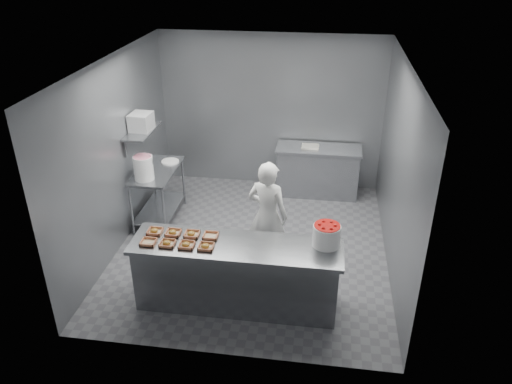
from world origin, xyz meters
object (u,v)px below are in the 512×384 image
worker (268,215)px  tray_0 (148,242)px  tray_7 (211,236)px  strawberry_tub (327,235)px  glaze_bucket (144,167)px  tray_4 (155,231)px  tray_5 (173,233)px  back_counter (317,171)px  prep_table (158,187)px  service_counter (237,274)px  appliance (141,122)px  tray_2 (186,245)px  tray_6 (192,234)px  tray_1 (167,243)px  tray_3 (206,246)px

worker → tray_0: bearing=55.9°
worker → tray_7: bearing=70.2°
strawberry_tub → glaze_bucket: glaze_bucket is taller
strawberry_tub → tray_4: bearing=-179.3°
glaze_bucket → tray_5: bearing=-58.9°
back_counter → tray_7: bearing=-111.7°
prep_table → service_counter: bearing=-49.8°
tray_0 → appliance: appliance is taller
prep_table → appliance: bearing=176.8°
service_counter → strawberry_tub: bearing=7.9°
back_counter → prep_table: bearing=-153.0°
tray_7 → glaze_bucket: 2.03m
tray_5 → tray_2: bearing=-45.7°
tray_6 → back_counter: bearing=64.6°
prep_table → tray_4: size_ratio=6.40×
tray_6 → appliance: bearing=123.9°
tray_1 → worker: 1.53m
tray_3 → tray_0: bearing=180.0°
service_counter → tray_3: tray_3 is taller
glaze_bucket → appliance: size_ratio=1.30×
back_counter → tray_3: bearing=-110.3°
tray_7 → tray_3: bearing=-90.7°
tray_1 → worker: (1.10, 1.05, -0.12)m
tray_4 → tray_5: same height
tray_3 → glaze_bucket: bearing=128.5°
tray_7 → worker: bearing=52.6°
prep_table → tray_4: (0.58, -1.83, 0.33)m
tray_5 → strawberry_tub: (1.91, 0.03, 0.13)m
tray_3 → worker: (0.62, 1.05, -0.12)m
back_counter → worker: (-0.63, -2.32, 0.35)m
tray_2 → tray_4: size_ratio=1.00×
tray_3 → worker: bearing=59.5°
tray_2 → tray_4: 0.54m
prep_table → tray_0: tray_0 is taller
tray_0 → tray_5: (0.24, 0.25, 0.00)m
strawberry_tub → glaze_bucket: 3.15m
tray_2 → glaze_bucket: glaze_bucket is taller
appliance → strawberry_tub: bearing=-28.5°
tray_7 → worker: size_ratio=0.12×
tray_1 → tray_7: tray_1 is taller
back_counter → appliance: bearing=-154.6°
tray_3 → tray_5: (-0.48, 0.25, 0.00)m
back_counter → appliance: size_ratio=4.26×
prep_table → glaze_bucket: bearing=-101.2°
tray_4 → strawberry_tub: bearing=0.7°
back_counter → tray_2: bearing=-113.8°
back_counter → tray_6: 3.49m
tray_3 → tray_7: tray_3 is taller
service_counter → tray_2: size_ratio=13.88×
tray_6 → glaze_bucket: 1.87m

